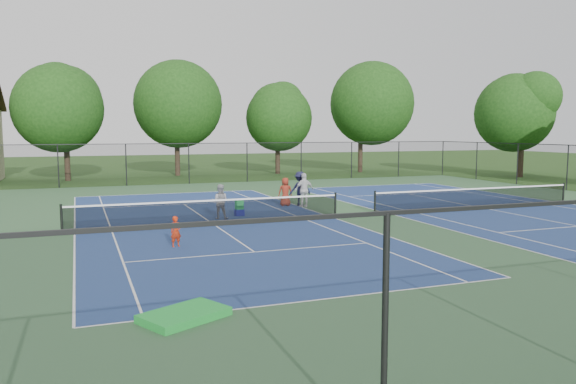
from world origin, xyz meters
name	(u,v)px	position (x,y,z in m)	size (l,w,h in m)	color
ground	(355,214)	(0.00, 0.00, 0.00)	(140.00, 140.00, 0.00)	#234716
court_pad	(355,214)	(0.00, 0.00, 0.00)	(36.00, 36.00, 0.01)	#2E522E
tennis_court_left	(210,220)	(-7.00, 0.00, 0.10)	(12.00, 23.83, 1.07)	navy
tennis_court_right	(476,205)	(7.00, 0.00, 0.10)	(12.00, 23.83, 1.07)	navy
perimeter_fence	(356,180)	(0.00, 0.00, 1.60)	(36.08, 36.08, 3.02)	black
tree_back_a	(65,104)	(-13.00, 24.00, 6.04)	(6.80, 6.80, 9.15)	#2D2116
tree_back_b	(176,100)	(-4.00, 26.00, 6.60)	(7.60, 7.60, 10.03)	#2D2116
tree_back_c	(278,114)	(5.00, 25.00, 5.48)	(6.00, 6.00, 8.40)	#2D2116
tree_back_d	(361,100)	(13.00, 24.00, 6.82)	(7.80, 7.80, 10.37)	#2D2116
tree_side_e	(523,108)	(23.00, 14.00, 5.81)	(6.60, 6.60, 8.87)	#2D2116
child_player	(176,232)	(-9.23, -4.62, 0.53)	(0.38, 0.25, 1.06)	red
instructor	(220,202)	(-6.37, 0.80, 0.78)	(0.76, 0.59, 1.56)	#949497
bystander_a	(304,190)	(-1.36, 3.08, 0.89)	(1.04, 0.43, 1.78)	silver
bystander_b	(300,189)	(-1.39, 3.61, 0.91)	(1.17, 0.67, 1.81)	#171833
bystander_c	(285,192)	(-2.13, 3.81, 0.75)	(0.73, 0.48, 1.50)	maroon
ball_crate	(239,213)	(-5.32, 1.35, 0.16)	(0.41, 0.29, 0.31)	navy
ball_hopper	(239,205)	(-5.32, 1.35, 0.52)	(0.34, 0.27, 0.42)	green
green_tarp	(184,315)	(-10.32, -12.11, 0.09)	(1.73, 1.08, 0.17)	green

